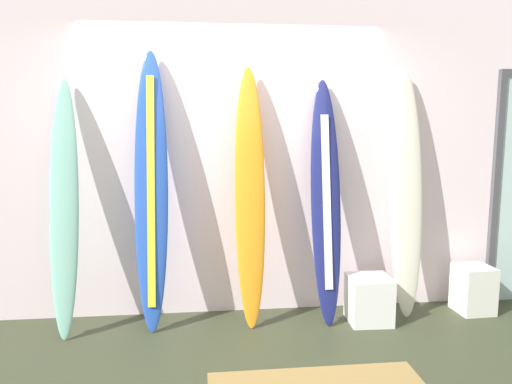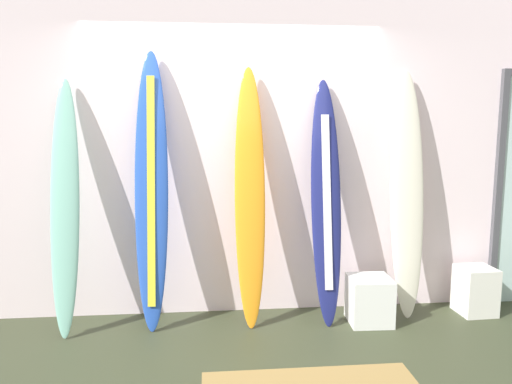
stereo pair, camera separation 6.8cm
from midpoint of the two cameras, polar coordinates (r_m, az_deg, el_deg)
name	(u,v)px [view 1 (the left image)]	position (r m, az deg, el deg)	size (l,w,h in m)	color
ground	(247,382)	(3.51, -1.62, -21.10)	(8.00, 8.00, 0.04)	#353B26
wall_back	(233,155)	(4.36, -3.15, 4.32)	(7.20, 0.20, 2.80)	white
surfboard_seafoam	(64,209)	(4.19, -21.78, -1.84)	(0.23, 0.49, 2.04)	#80BFAC
surfboard_cobalt	(151,193)	(4.08, -12.50, -0.07)	(0.29, 0.43, 2.27)	#264FB4
surfboard_sunset	(250,199)	(4.07, -1.18, -0.81)	(0.26, 0.42, 2.15)	orange
surfboard_navy	(326,203)	(4.17, 7.63, -1.26)	(0.26, 0.47, 2.05)	navy
surfboard_ivory	(406,196)	(4.45, 16.54, -0.45)	(0.30, 0.33, 2.13)	silver
display_block_left	(369,299)	(4.37, 12.52, -12.04)	(0.36, 0.36, 0.39)	white
display_block_center	(473,289)	(4.86, 23.51, -10.27)	(0.31, 0.31, 0.42)	white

